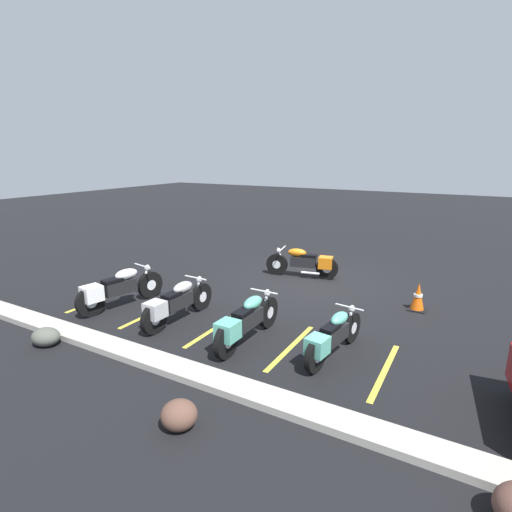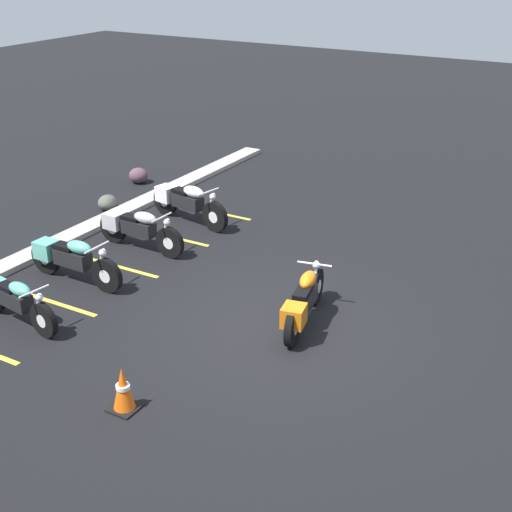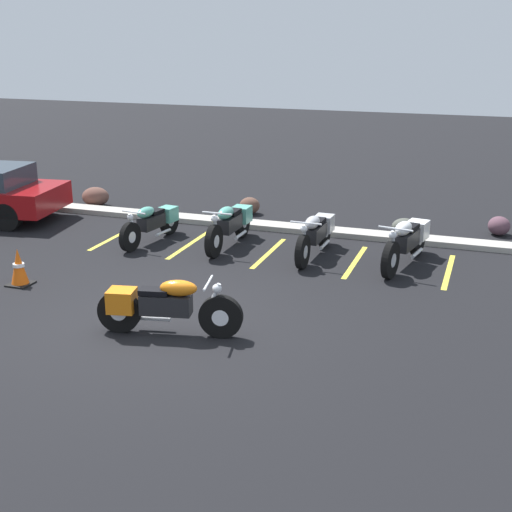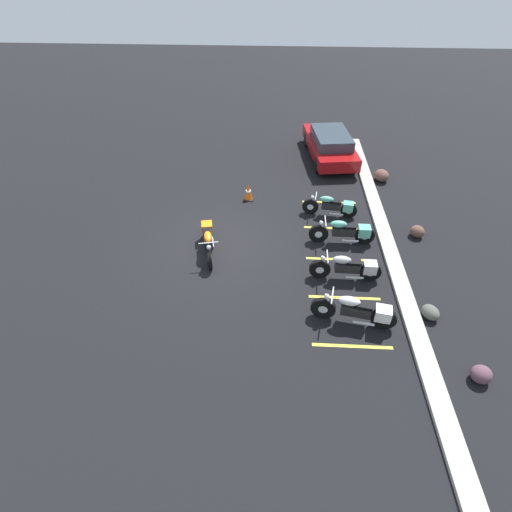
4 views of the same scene
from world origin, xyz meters
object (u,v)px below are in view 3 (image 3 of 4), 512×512
object	(u,v)px
motorcycle_orange_featured	(162,305)
parked_bike_0	(153,222)
parked_bike_1	(231,223)
parked_bike_2	(316,233)
landscape_rock_3	(250,206)
traffic_cone	(19,268)
landscape_rock_1	(404,226)
parked_bike_3	(407,240)
landscape_rock_2	(499,226)
landscape_rock_0	(96,197)

from	to	relation	value
motorcycle_orange_featured	parked_bike_0	world-z (taller)	motorcycle_orange_featured
parked_bike_1	parked_bike_2	size ratio (longest dim) A/B	1.02
landscape_rock_3	traffic_cone	bearing A→B (deg)	-109.54
landscape_rock_1	landscape_rock_3	size ratio (longest dim) A/B	1.09
parked_bike_0	landscape_rock_1	bearing A→B (deg)	122.62
parked_bike_0	parked_bike_3	xyz separation A→B (m)	(5.31, 0.18, 0.06)
parked_bike_3	landscape_rock_1	xyz separation A→B (m)	(-0.32, 2.08, -0.30)
landscape_rock_1	landscape_rock_2	distance (m)	2.08
landscape_rock_1	landscape_rock_3	xyz separation A→B (m)	(-3.83, 0.61, 0.02)
motorcycle_orange_featured	parked_bike_2	bearing A→B (deg)	63.85
parked_bike_2	parked_bike_3	world-z (taller)	parked_bike_3
landscape_rock_1	parked_bike_1	bearing A→B (deg)	-149.01
motorcycle_orange_featured	parked_bike_1	size ratio (longest dim) A/B	0.97
parked_bike_2	traffic_cone	xyz separation A→B (m)	(-4.52, -3.39, -0.14)
landscape_rock_3	traffic_cone	size ratio (longest dim) A/B	0.75
motorcycle_orange_featured	landscape_rock_3	size ratio (longest dim) A/B	4.33
parked_bike_3	motorcycle_orange_featured	bearing A→B (deg)	-22.75
landscape_rock_0	parked_bike_3	bearing A→B (deg)	-15.01
parked_bike_1	parked_bike_2	distance (m)	1.85
landscape_rock_2	traffic_cone	distance (m)	10.04
parked_bike_0	landscape_rock_0	bearing A→B (deg)	-121.65
motorcycle_orange_featured	traffic_cone	world-z (taller)	motorcycle_orange_featured
parked_bike_3	landscape_rock_2	xyz separation A→B (m)	(1.65, 2.72, -0.28)
parked_bike_0	parked_bike_2	distance (m)	3.51
landscape_rock_0	landscape_rock_1	xyz separation A→B (m)	(7.82, -0.10, -0.06)
motorcycle_orange_featured	landscape_rock_0	distance (m)	8.46
motorcycle_orange_featured	landscape_rock_1	distance (m)	7.11
landscape_rock_0	landscape_rock_2	size ratio (longest dim) A/B	1.36
landscape_rock_2	parked_bike_2	bearing A→B (deg)	-141.66
landscape_rock_1	traffic_cone	xyz separation A→B (m)	(-5.99, -5.48, 0.13)
parked_bike_0	parked_bike_2	xyz separation A→B (m)	(3.51, 0.17, 0.03)
parked_bike_3	parked_bike_1	bearing A→B (deg)	-80.75
motorcycle_orange_featured	parked_bike_1	world-z (taller)	parked_bike_1
parked_bike_1	parked_bike_3	world-z (taller)	parked_bike_3
landscape_rock_3	parked_bike_1	bearing A→B (deg)	-78.94
traffic_cone	landscape_rock_1	bearing A→B (deg)	42.48
parked_bike_0	parked_bike_1	distance (m)	1.68
landscape_rock_1	landscape_rock_2	xyz separation A→B (m)	(1.98, 0.63, 0.03)
parked_bike_2	parked_bike_3	distance (m)	1.80
parked_bike_3	landscape_rock_2	world-z (taller)	parked_bike_3
parked_bike_0	motorcycle_orange_featured	bearing A→B (deg)	36.51
parked_bike_0	parked_bike_1	world-z (taller)	parked_bike_1
motorcycle_orange_featured	landscape_rock_0	xyz separation A→B (m)	(-5.18, 6.69, -0.22)
landscape_rock_0	landscape_rock_1	distance (m)	7.82
motorcycle_orange_featured	landscape_rock_0	bearing A→B (deg)	116.23
motorcycle_orange_featured	landscape_rock_3	bearing A→B (deg)	87.83
landscape_rock_0	traffic_cone	xyz separation A→B (m)	(1.84, -5.58, 0.07)
landscape_rock_0	landscape_rock_2	xyz separation A→B (m)	(9.80, 0.53, -0.03)
parked_bike_3	parked_bike_2	bearing A→B (deg)	-79.06
parked_bike_1	landscape_rock_3	distance (m)	2.66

